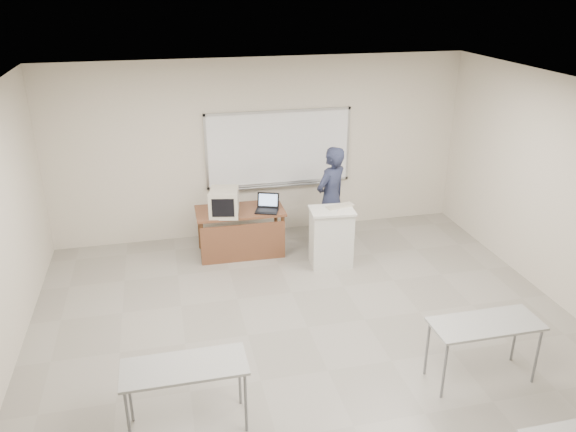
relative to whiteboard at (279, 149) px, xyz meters
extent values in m
cube|color=gray|center=(-0.30, -3.97, -1.49)|extent=(7.00, 8.00, 0.01)
cube|color=white|center=(0.00, 0.00, 0.02)|extent=(2.40, 0.03, 1.20)
cube|color=#B7BABC|center=(0.00, 0.00, 0.64)|extent=(2.48, 0.04, 0.04)
cube|color=#B7BABC|center=(0.00, 0.00, -0.60)|extent=(2.48, 0.04, 0.04)
cube|color=#B7BABC|center=(-1.22, 0.00, 0.02)|extent=(0.04, 0.04, 1.28)
cube|color=#B7BABC|center=(1.22, 0.00, 0.02)|extent=(0.04, 0.04, 1.28)
cube|color=#B7BABC|center=(0.00, -0.05, -0.64)|extent=(2.16, 0.07, 0.02)
cube|color=#A09F9B|center=(-1.90, -4.47, -0.77)|extent=(1.20, 0.50, 0.03)
cylinder|color=slate|center=(-2.45, -4.67, -1.13)|extent=(0.03, 0.03, 0.70)
cylinder|color=slate|center=(-1.35, -4.67, -1.13)|extent=(0.03, 0.03, 0.70)
cylinder|color=slate|center=(-2.45, -4.27, -1.13)|extent=(0.03, 0.03, 0.70)
cylinder|color=slate|center=(-1.35, -4.27, -1.13)|extent=(0.03, 0.03, 0.70)
cube|color=#A09F9B|center=(1.30, -4.47, -0.77)|extent=(1.20, 0.50, 0.03)
cylinder|color=slate|center=(0.75, -4.67, -1.13)|extent=(0.03, 0.03, 0.70)
cylinder|color=slate|center=(1.85, -4.67, -1.13)|extent=(0.03, 0.03, 0.70)
cylinder|color=slate|center=(0.75, -4.27, -1.13)|extent=(0.03, 0.03, 0.70)
cylinder|color=slate|center=(1.85, -4.27, -1.13)|extent=(0.03, 0.03, 0.70)
cube|color=brown|center=(-0.80, -0.75, -0.75)|extent=(1.39, 0.70, 0.04)
cube|color=brown|center=(-0.80, -1.08, -1.17)|extent=(1.32, 0.03, 0.63)
cylinder|color=#452915|center=(-1.44, -1.04, -1.13)|extent=(0.06, 0.06, 0.71)
cylinder|color=#452915|center=(-0.16, -1.04, -1.13)|extent=(0.06, 0.06, 0.71)
cylinder|color=#452915|center=(-1.44, -0.46, -1.13)|extent=(0.06, 0.06, 0.71)
cylinder|color=#452915|center=(-0.16, -0.46, -1.13)|extent=(0.06, 0.06, 0.71)
cube|color=white|center=(0.50, -1.47, -1.04)|extent=(0.62, 0.44, 0.88)
cube|color=white|center=(0.50, -1.47, -0.58)|extent=(0.66, 0.48, 0.04)
cube|color=#B8AF9B|center=(-1.05, -0.85, -0.53)|extent=(0.42, 0.45, 0.40)
cube|color=#B8AF9B|center=(-1.05, -1.09, -0.53)|extent=(0.44, 0.04, 0.42)
cube|color=black|center=(-1.05, -1.11, -0.53)|extent=(0.34, 0.01, 0.29)
cube|color=black|center=(-0.40, -0.93, -0.72)|extent=(0.35, 0.25, 0.02)
cube|color=black|center=(-0.40, -0.94, -0.71)|extent=(0.29, 0.15, 0.01)
cube|color=black|center=(-0.40, -0.77, -0.59)|extent=(0.35, 0.07, 0.24)
cube|color=#99BAEC|center=(-0.40, -0.78, -0.59)|extent=(0.30, 0.05, 0.18)
ellipsoid|color=#93959B|center=(-0.25, -0.70, -0.71)|extent=(0.11, 0.08, 0.04)
cube|color=#B8AF9B|center=(0.65, -1.39, -0.55)|extent=(0.45, 0.24, 0.02)
imported|color=black|center=(0.66, -0.88, -0.62)|extent=(0.75, 0.69, 1.72)
camera|label=1|loc=(-1.93, -8.94, 2.64)|focal=35.00mm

